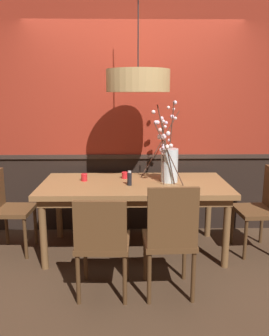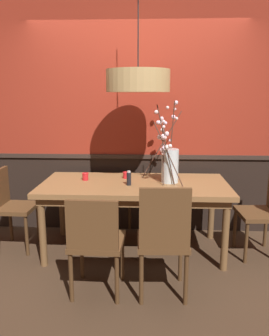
{
  "view_description": "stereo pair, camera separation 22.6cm",
  "coord_description": "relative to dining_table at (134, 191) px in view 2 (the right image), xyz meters",
  "views": [
    {
      "loc": [
        -0.06,
        -3.45,
        1.68
      ],
      "look_at": [
        0.0,
        0.0,
        0.93
      ],
      "focal_mm": 36.28,
      "sensor_mm": 36.0,
      "label": 1
    },
    {
      "loc": [
        0.17,
        -3.44,
        1.68
      ],
      "look_at": [
        0.0,
        0.0,
        0.93
      ],
      "focal_mm": 36.28,
      "sensor_mm": 36.0,
      "label": 2
    }
  ],
  "objects": [
    {
      "name": "chair_near_side_left",
      "position": [
        -0.28,
        -0.85,
        -0.18
      ],
      "size": [
        0.45,
        0.45,
        0.88
      ],
      "color": "brown",
      "rests_on": "ground"
    },
    {
      "name": "back_wall",
      "position": [
        0.0,
        0.66,
        0.77
      ],
      "size": [
        5.35,
        0.14,
        2.93
      ],
      "color": "black",
      "rests_on": "ground"
    },
    {
      "name": "chair_head_west_end",
      "position": [
        -1.35,
        0.01,
        -0.17
      ],
      "size": [
        0.4,
        0.42,
        0.89
      ],
      "color": "brown",
      "rests_on": "ground"
    },
    {
      "name": "dining_table",
      "position": [
        0.0,
        0.0,
        0.0
      ],
      "size": [
        1.95,
        0.93,
        0.77
      ],
      "color": "olive",
      "rests_on": "ground"
    },
    {
      "name": "chair_far_side_left",
      "position": [
        -0.27,
        0.85,
        -0.16
      ],
      "size": [
        0.49,
        0.42,
        0.9
      ],
      "color": "brown",
      "rests_on": "ground"
    },
    {
      "name": "candle_holder_nearer_edge",
      "position": [
        -0.54,
        0.09,
        0.12
      ],
      "size": [
        0.07,
        0.07,
        0.08
      ],
      "color": "red",
      "rests_on": "dining_table"
    },
    {
      "name": "ground_plane",
      "position": [
        0.0,
        0.0,
        -0.68
      ],
      "size": [
        24.0,
        24.0,
        0.0
      ],
      "primitive_type": "plane",
      "color": "#422D1E"
    },
    {
      "name": "condiment_bottle",
      "position": [
        -0.05,
        -0.09,
        0.16
      ],
      "size": [
        0.05,
        0.05,
        0.15
      ],
      "color": "black",
      "rests_on": "dining_table"
    },
    {
      "name": "vase_with_blossoms",
      "position": [
        0.36,
        0.05,
        0.3
      ],
      "size": [
        0.43,
        0.76,
        0.85
      ],
      "color": "silver",
      "rests_on": "dining_table"
    },
    {
      "name": "chair_head_east_end",
      "position": [
        1.37,
        -0.02,
        -0.16
      ],
      "size": [
        0.43,
        0.46,
        0.92
      ],
      "color": "brown",
      "rests_on": "ground"
    },
    {
      "name": "chair_near_side_right",
      "position": [
        0.28,
        -0.86,
        -0.14
      ],
      "size": [
        0.43,
        0.44,
        0.99
      ],
      "color": "brown",
      "rests_on": "ground"
    },
    {
      "name": "candle_holder_nearer_center",
      "position": [
        -0.1,
        0.2,
        0.12
      ],
      "size": [
        0.07,
        0.07,
        0.07
      ],
      "color": "red",
      "rests_on": "dining_table"
    },
    {
      "name": "pendant_lamp",
      "position": [
        0.03,
        0.0,
        1.12
      ],
      "size": [
        0.63,
        0.63,
        1.23
      ],
      "color": "tan"
    }
  ]
}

